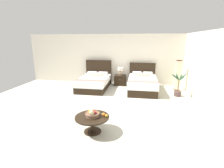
# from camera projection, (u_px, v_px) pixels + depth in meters

# --- Properties ---
(ground_plane) EXTENTS (10.09, 10.13, 0.02)m
(ground_plane) POSITION_uv_depth(u_px,v_px,m) (111.00, 105.00, 6.09)
(ground_plane) COLOR beige
(wall_back) EXTENTS (10.09, 0.12, 2.59)m
(wall_back) POSITION_uv_depth(u_px,v_px,m) (121.00, 59.00, 8.88)
(wall_back) COLOR silver
(wall_back) RESTS_ON ground
(wall_side_right) EXTENTS (0.12, 5.73, 2.59)m
(wall_side_right) POSITION_uv_depth(u_px,v_px,m) (207.00, 70.00, 5.64)
(wall_side_right) COLOR silver
(wall_side_right) RESTS_ON ground
(bed_near_window) EXTENTS (1.37, 2.12, 1.26)m
(bed_near_window) POSITION_uv_depth(u_px,v_px,m) (94.00, 82.00, 8.11)
(bed_near_window) COLOR black
(bed_near_window) RESTS_ON ground
(bed_near_corner) EXTENTS (1.30, 2.21, 1.16)m
(bed_near_corner) POSITION_uv_depth(u_px,v_px,m) (142.00, 84.00, 7.75)
(bed_near_corner) COLOR black
(bed_near_corner) RESTS_ON ground
(nightstand) EXTENTS (0.58, 0.47, 0.52)m
(nightstand) POSITION_uv_depth(u_px,v_px,m) (120.00, 80.00, 8.69)
(nightstand) COLOR black
(nightstand) RESTS_ON ground
(table_lamp) EXTENTS (0.29, 0.29, 0.40)m
(table_lamp) POSITION_uv_depth(u_px,v_px,m) (120.00, 71.00, 8.59)
(table_lamp) COLOR tan
(table_lamp) RESTS_ON nightstand
(coffee_table) EXTENTS (0.87, 0.87, 0.43)m
(coffee_table) POSITION_uv_depth(u_px,v_px,m) (92.00, 120.00, 4.21)
(coffee_table) COLOR black
(coffee_table) RESTS_ON ground
(fruit_bowl) EXTENTS (0.37, 0.37, 0.19)m
(fruit_bowl) POSITION_uv_depth(u_px,v_px,m) (92.00, 114.00, 4.17)
(fruit_bowl) COLOR brown
(fruit_bowl) RESTS_ON coffee_table
(loose_apple) EXTENTS (0.07, 0.07, 0.07)m
(loose_apple) POSITION_uv_depth(u_px,v_px,m) (106.00, 116.00, 4.14)
(loose_apple) COLOR gold
(loose_apple) RESTS_ON coffee_table
(loose_orange) EXTENTS (0.08, 0.08, 0.08)m
(loose_orange) POSITION_uv_depth(u_px,v_px,m) (104.00, 114.00, 4.20)
(loose_orange) COLOR orange
(loose_orange) RESTS_ON coffee_table
(floor_lamp_corner) EXTENTS (0.24, 0.24, 1.40)m
(floor_lamp_corner) POSITION_uv_depth(u_px,v_px,m) (178.00, 75.00, 7.75)
(floor_lamp_corner) COLOR #3B1A0F
(floor_lamp_corner) RESTS_ON ground
(potted_palm) EXTENTS (0.59, 0.50, 0.99)m
(potted_palm) POSITION_uv_depth(u_px,v_px,m) (178.00, 89.00, 6.95)
(potted_palm) COLOR #4B3733
(potted_palm) RESTS_ON ground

